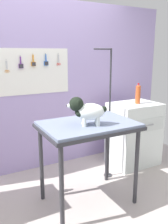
{
  "coord_description": "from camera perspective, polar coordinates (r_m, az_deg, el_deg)",
  "views": [
    {
      "loc": [
        -1.04,
        -1.85,
        1.61
      ],
      "look_at": [
        0.06,
        0.17,
        1.04
      ],
      "focal_mm": 38.36,
      "sensor_mm": 36.0,
      "label": 1
    }
  ],
  "objects": [
    {
      "name": "ground",
      "position": [
        2.68,
        0.63,
        -23.59
      ],
      "size": [
        4.4,
        4.0,
        0.04
      ],
      "primitive_type": "cube",
      "color": "#BAAEA8"
    },
    {
      "name": "rear_wall_panel",
      "position": [
        3.33,
        -10.24,
        5.81
      ],
      "size": [
        4.0,
        0.11,
        2.3
      ],
      "color": "#AA96CF",
      "rests_on": "ground"
    },
    {
      "name": "grooming_table",
      "position": [
        2.5,
        1.05,
        -4.63
      ],
      "size": [
        0.99,
        0.68,
        0.91
      ],
      "color": "#2D2D33",
      "rests_on": "ground"
    },
    {
      "name": "grooming_arm",
      "position": [
        3.06,
        5.93,
        -1.96
      ],
      "size": [
        0.3,
        0.11,
        1.66
      ],
      "color": "#2D2D33",
      "rests_on": "ground"
    },
    {
      "name": "dog",
      "position": [
        2.35,
        0.54,
        0.43
      ],
      "size": [
        0.39,
        0.28,
        0.29
      ],
      "color": "white",
      "rests_on": "grooming_table"
    },
    {
      "name": "cabinet_right",
      "position": [
        3.6,
        11.76,
        -5.07
      ],
      "size": [
        0.68,
        0.54,
        0.91
      ],
      "color": "silver",
      "rests_on": "ground"
    },
    {
      "name": "soda_bottle",
      "position": [
        3.46,
        12.74,
        4.18
      ],
      "size": [
        0.07,
        0.07,
        0.29
      ],
      "color": "#BE4C23",
      "rests_on": "cabinet_right"
    }
  ]
}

